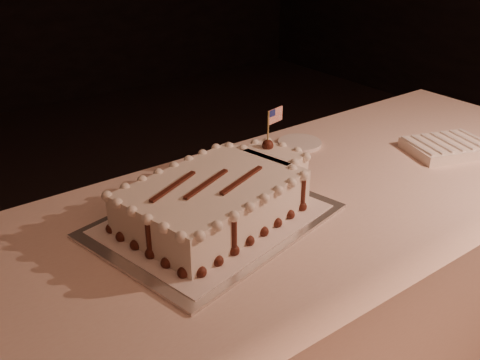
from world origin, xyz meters
TOP-DOWN VIEW (x-y plane):
  - banquet_table at (0.00, 0.60)m, footprint 2.40×0.80m
  - cake_board at (-0.09, 0.64)m, footprint 0.62×0.51m
  - doily at (-0.09, 0.64)m, footprint 0.55×0.46m
  - sheet_cake at (-0.07, 0.65)m, footprint 0.53×0.36m
  - napkin_stack at (0.72, 0.55)m, footprint 0.28×0.24m
  - side_plate at (0.39, 0.87)m, footprint 0.14×0.14m

SIDE VIEW (x-z plane):
  - banquet_table at x=0.00m, z-range 0.00..0.75m
  - cake_board at x=-0.09m, z-range 0.75..0.76m
  - side_plate at x=0.39m, z-range 0.75..0.76m
  - doily at x=-0.09m, z-range 0.76..0.76m
  - napkin_stack at x=0.72m, z-range 0.75..0.79m
  - sheet_cake at x=-0.07m, z-range 0.71..0.91m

